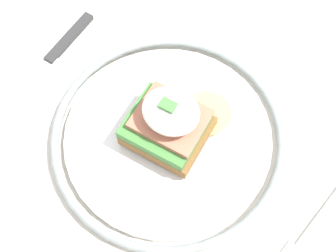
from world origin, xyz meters
TOP-DOWN VIEW (x-y plane):
  - ground_plane at (0.00, 0.00)m, footprint 6.00×6.00m
  - dining_table at (0.00, 0.00)m, footprint 0.87×0.79m
  - plate at (0.03, 0.04)m, footprint 0.26×0.26m
  - sandwich at (0.02, 0.04)m, footprint 0.10×0.11m
  - fork at (-0.15, 0.05)m, footprint 0.05×0.15m
  - knife at (0.20, 0.03)m, footprint 0.03×0.20m

SIDE VIEW (x-z plane):
  - ground_plane at x=0.00m, z-range 0.00..0.00m
  - dining_table at x=0.00m, z-range 0.24..0.96m
  - fork at x=-0.15m, z-range 0.72..0.73m
  - knife at x=0.20m, z-range 0.72..0.73m
  - plate at x=0.03m, z-range 0.72..0.74m
  - sandwich at x=0.02m, z-range 0.73..0.80m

